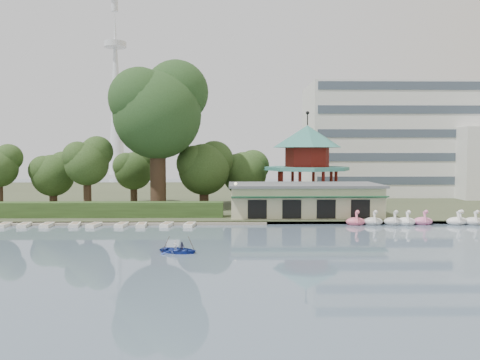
{
  "coord_description": "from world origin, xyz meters",
  "views": [
    {
      "loc": [
        1.09,
        -35.71,
        8.14
      ],
      "look_at": [
        2.0,
        18.0,
        5.0
      ],
      "focal_mm": 35.0,
      "sensor_mm": 36.0,
      "label": 1
    }
  ],
  "objects_px": {
    "rowboat_with_passengers": "(179,247)",
    "pavilion": "(307,157)",
    "dock": "(117,223)",
    "big_tree": "(159,108)",
    "boathouse": "(304,199)"
  },
  "relations": [
    {
      "from": "boathouse",
      "to": "pavilion",
      "type": "xyz_separation_m",
      "value": [
        2.0,
        10.03,
        5.11
      ]
    },
    {
      "from": "dock",
      "to": "big_tree",
      "type": "relative_size",
      "value": 1.65
    },
    {
      "from": "big_tree",
      "to": "rowboat_with_passengers",
      "type": "bearing_deg",
      "value": -77.99
    },
    {
      "from": "dock",
      "to": "rowboat_with_passengers",
      "type": "relative_size",
      "value": 6.68
    },
    {
      "from": "dock",
      "to": "boathouse",
      "type": "xyz_separation_m",
      "value": [
        22.0,
        4.77,
        2.25
      ]
    },
    {
      "from": "dock",
      "to": "rowboat_with_passengers",
      "type": "xyz_separation_m",
      "value": [
        8.73,
        -15.17,
        0.33
      ]
    },
    {
      "from": "big_tree",
      "to": "pavilion",
      "type": "bearing_deg",
      "value": 10.36
    },
    {
      "from": "dock",
      "to": "rowboat_with_passengers",
      "type": "height_order",
      "value": "rowboat_with_passengers"
    },
    {
      "from": "rowboat_with_passengers",
      "to": "big_tree",
      "type": "bearing_deg",
      "value": 102.01
    },
    {
      "from": "pavilion",
      "to": "big_tree",
      "type": "distance_m",
      "value": 22.24
    },
    {
      "from": "dock",
      "to": "big_tree",
      "type": "bearing_deg",
      "value": 73.96
    },
    {
      "from": "boathouse",
      "to": "big_tree",
      "type": "bearing_deg",
      "value": 161.74
    },
    {
      "from": "boathouse",
      "to": "big_tree",
      "type": "height_order",
      "value": "big_tree"
    },
    {
      "from": "boathouse",
      "to": "big_tree",
      "type": "relative_size",
      "value": 0.9
    },
    {
      "from": "rowboat_with_passengers",
      "to": "pavilion",
      "type": "bearing_deg",
      "value": 62.99
    }
  ]
}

